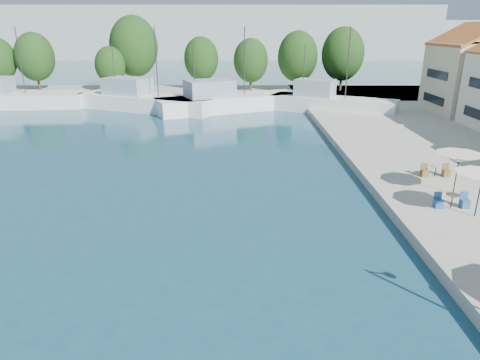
{
  "coord_description": "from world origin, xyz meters",
  "views": [
    {
      "loc": [
        -2.11,
        2.85,
        9.72
      ],
      "look_at": [
        -2.08,
        26.0,
        1.42
      ],
      "focal_mm": 32.0,
      "sensor_mm": 36.0,
      "label": 1
    }
  ],
  "objects_px": {
    "trawler_04": "(329,103)",
    "trawler_03": "(227,102)",
    "trawler_02": "(143,101)",
    "umbrella_cream": "(459,158)",
    "trawler_01": "(8,99)"
  },
  "relations": [
    {
      "from": "trawler_01",
      "to": "trawler_04",
      "type": "distance_m",
      "value": 40.42
    },
    {
      "from": "trawler_03",
      "to": "trawler_04",
      "type": "distance_m",
      "value": 12.34
    },
    {
      "from": "trawler_02",
      "to": "trawler_03",
      "type": "relative_size",
      "value": 0.99
    },
    {
      "from": "trawler_01",
      "to": "trawler_02",
      "type": "relative_size",
      "value": 0.99
    },
    {
      "from": "trawler_01",
      "to": "trawler_02",
      "type": "distance_m",
      "value": 17.63
    },
    {
      "from": "trawler_04",
      "to": "trawler_03",
      "type": "bearing_deg",
      "value": -158.51
    },
    {
      "from": "trawler_02",
      "to": "trawler_04",
      "type": "xyz_separation_m",
      "value": [
        22.73,
        -1.71,
        0.0
      ]
    },
    {
      "from": "trawler_01",
      "to": "umbrella_cream",
      "type": "height_order",
      "value": "trawler_01"
    },
    {
      "from": "trawler_02",
      "to": "umbrella_cream",
      "type": "height_order",
      "value": "trawler_02"
    },
    {
      "from": "trawler_01",
      "to": "umbrella_cream",
      "type": "bearing_deg",
      "value": -41.11
    },
    {
      "from": "trawler_03",
      "to": "umbrella_cream",
      "type": "relative_size",
      "value": 7.07
    },
    {
      "from": "trawler_03",
      "to": "trawler_01",
      "type": "bearing_deg",
      "value": 151.19
    },
    {
      "from": "umbrella_cream",
      "to": "trawler_04",
      "type": "bearing_deg",
      "value": 93.31
    },
    {
      "from": "trawler_04",
      "to": "trawler_01",
      "type": "bearing_deg",
      "value": -158.06
    },
    {
      "from": "umbrella_cream",
      "to": "trawler_03",
      "type": "bearing_deg",
      "value": 115.29
    }
  ]
}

